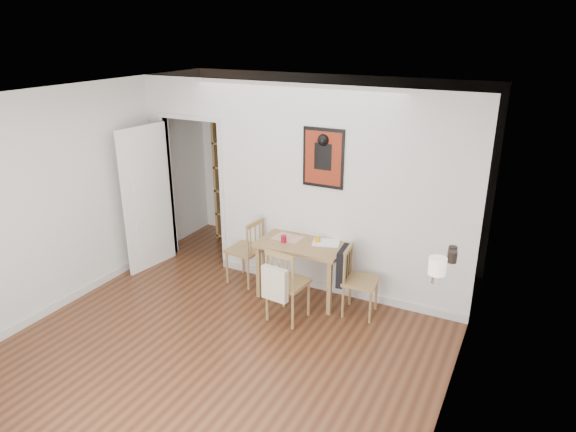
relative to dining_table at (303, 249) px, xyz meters
The scene contains 15 objects.
ground 1.30m from the dining_table, 103.18° to the right, with size 5.20×5.20×0.00m, color brown.
room_shell 0.72m from the dining_table, 123.02° to the left, with size 5.20×5.20×5.20m.
dining_table is the anchor object (origin of this frame).
chair_left 0.86m from the dining_table, behind, with size 0.49×0.49×0.90m.
chair_right 0.81m from the dining_table, ahead, with size 0.51×0.46×0.84m.
chair_front 0.61m from the dining_table, 82.51° to the right, with size 0.50×0.55×0.90m.
bookshelf 2.07m from the dining_table, 142.87° to the left, with size 0.84×0.34×1.99m.
fireplace 2.08m from the dining_table, 24.09° to the right, with size 0.45×1.25×1.16m.
red_glass 0.27m from the dining_table, 154.06° to the right, with size 0.07×0.07×0.09m, color maroon.
orange_fruit 0.22m from the dining_table, 22.92° to the left, with size 0.08×0.08×0.08m, color orange.
placemat 0.25m from the dining_table, 169.61° to the left, with size 0.35×0.26×0.00m, color beige.
notebook 0.30m from the dining_table, 21.58° to the left, with size 0.32×0.24×0.02m, color white.
mantel_lamp 2.26m from the dining_table, 33.40° to the right, with size 0.15×0.15×0.24m.
ceramic_jar_a 2.06m from the dining_table, 20.88° to the right, with size 0.09×0.09×0.11m, color black.
ceramic_jar_b 2.00m from the dining_table, 17.55° to the right, with size 0.08×0.08×0.10m, color black.
Camera 1 is at (2.69, -4.14, 3.22)m, focal length 32.00 mm.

